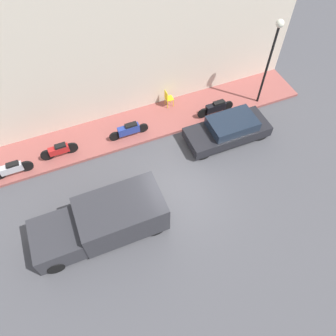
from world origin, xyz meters
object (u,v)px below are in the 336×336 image
parked_car (228,130)px  motorcycle_blue (129,130)px  motorcycle_red (59,150)px  motorcycle_black (216,108)px  scooter_silver (12,169)px  streetlamp (273,48)px  delivery_van (102,221)px  cafe_chair (168,98)px

parked_car → motorcycle_blue: (1.91, 4.68, -0.02)m
motorcycle_red → motorcycle_black: size_ratio=0.87×
scooter_silver → streetlamp: size_ratio=0.40×
parked_car → streetlamp: bearing=-59.5°
delivery_van → scooter_silver: delivery_van is taller
motorcycle_red → motorcycle_black: 8.36m
cafe_chair → motorcycle_red: bearing=101.6°
streetlamp → delivery_van: bearing=113.3°
motorcycle_black → cafe_chair: cafe_chair is taller
motorcycle_red → cafe_chair: 6.35m
motorcycle_blue → streetlamp: size_ratio=0.43×
parked_car → motorcycle_blue: bearing=67.7°
parked_car → motorcycle_red: parked_car is taller
parked_car → cafe_chair: 3.80m
parked_car → scooter_silver: bearing=81.0°
parked_car → motorcycle_black: bearing=-4.9°
delivery_van → motorcycle_red: delivery_van is taller
motorcycle_red → parked_car: bearing=-103.4°
motorcycle_blue → scooter_silver: motorcycle_blue is taller
streetlamp → cafe_chair: 5.78m
delivery_van → cafe_chair: 7.97m
motorcycle_blue → motorcycle_red: 3.54m
parked_car → streetlamp: size_ratio=0.88×
motorcycle_blue → scooter_silver: 5.81m
scooter_silver → cafe_chair: 8.62m
delivery_van → streetlamp: streetlamp is taller
motorcycle_blue → motorcycle_black: size_ratio=0.99×
motorcycle_black → streetlamp: streetlamp is taller
cafe_chair → parked_car: bearing=-148.2°
motorcycle_black → scooter_silver: bearing=90.0°
motorcycle_blue → motorcycle_black: (-0.25, -4.82, 0.01)m
motorcycle_black → cafe_chair: (1.56, 2.14, 0.13)m
motorcycle_red → delivery_van: bearing=-169.1°
parked_car → cafe_chair: parked_car is taller
motorcycle_black → scooter_silver: (-0.00, 10.62, -0.01)m
delivery_van → streetlamp: 11.34m
delivery_van → scooter_silver: (4.36, 3.16, -0.29)m
scooter_silver → streetlamp: (-0.00, -13.29, 2.94)m
motorcycle_red → streetlamp: (-0.30, -11.03, 2.95)m
motorcycle_blue → streetlamp: (-0.25, -7.49, 2.94)m
delivery_van → motorcycle_black: delivery_van is taller
parked_car → streetlamp: (1.66, -2.81, 2.92)m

